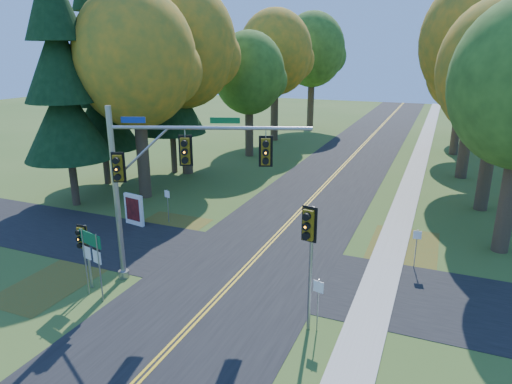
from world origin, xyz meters
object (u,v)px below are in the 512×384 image
at_px(route_sign_cluster, 91,251).
at_px(info_kiosk, 134,210).
at_px(traffic_mast, 163,172).
at_px(east_signal_pole, 309,238).

xyz_separation_m(route_sign_cluster, info_kiosk, (-3.69, 7.62, -1.19)).
relative_size(traffic_mast, route_sign_cluster, 2.70).
height_order(traffic_mast, route_sign_cluster, traffic_mast).
bearing_deg(traffic_mast, route_sign_cluster, -147.38).
relative_size(traffic_mast, east_signal_pole, 1.65).
height_order(traffic_mast, east_signal_pole, traffic_mast).
distance_m(east_signal_pole, route_sign_cluster, 9.17).
bearing_deg(traffic_mast, east_signal_pole, -32.83).
distance_m(east_signal_pole, info_kiosk, 14.53).
bearing_deg(traffic_mast, info_kiosk, 118.30).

